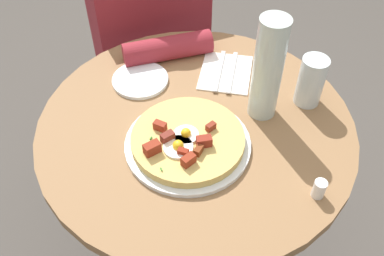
{
  "coord_description": "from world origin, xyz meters",
  "views": [
    {
      "loc": [
        0.29,
        0.69,
        1.53
      ],
      "look_at": [
        0.02,
        0.03,
        0.77
      ],
      "focal_mm": 40.12,
      "sensor_mm": 36.0,
      "label": 1
    }
  ],
  "objects": [
    {
      "name": "napkin",
      "position": [
        -0.15,
        -0.15,
        0.75
      ],
      "size": [
        0.21,
        0.22,
        0.0
      ],
      "primitive_type": "cube",
      "rotation": [
        0.0,
        0.0,
        1.0
      ],
      "color": "white",
      "rests_on": "dining_table"
    },
    {
      "name": "water_glass",
      "position": [
        -0.3,
        0.04,
        0.82
      ],
      "size": [
        0.07,
        0.07,
        0.14
      ],
      "primitive_type": "cylinder",
      "color": "silver",
      "rests_on": "dining_table"
    },
    {
      "name": "salt_shaker",
      "position": [
        -0.16,
        0.3,
        0.77
      ],
      "size": [
        0.03,
        0.03,
        0.05
      ],
      "primitive_type": "cylinder",
      "color": "white",
      "rests_on": "dining_table"
    },
    {
      "name": "breakfast_pizza",
      "position": [
        0.05,
        0.07,
        0.78
      ],
      "size": [
        0.27,
        0.27,
        0.05
      ],
      "color": "#D4B562",
      "rests_on": "pizza_plate"
    },
    {
      "name": "pizza_plate",
      "position": [
        0.05,
        0.07,
        0.76
      ],
      "size": [
        0.3,
        0.3,
        0.01
      ],
      "primitive_type": "cylinder",
      "color": "white",
      "rests_on": "dining_table"
    },
    {
      "name": "dining_table",
      "position": [
        0.0,
        0.0,
        0.57
      ],
      "size": [
        0.8,
        0.8,
        0.75
      ],
      "color": "olive",
      "rests_on": "ground_plane"
    },
    {
      "name": "water_bottle",
      "position": [
        -0.17,
        0.03,
        0.89
      ],
      "size": [
        0.07,
        0.07,
        0.28
      ],
      "primitive_type": "cylinder",
      "color": "silver",
      "rests_on": "dining_table"
    },
    {
      "name": "knife",
      "position": [
        -0.17,
        -0.14,
        0.76
      ],
      "size": [
        0.11,
        0.16,
        0.0
      ],
      "primitive_type": "cube",
      "rotation": [
        0.0,
        0.0,
        1.0
      ],
      "color": "silver",
      "rests_on": "napkin"
    },
    {
      "name": "fork",
      "position": [
        -0.14,
        -0.16,
        0.76
      ],
      "size": [
        0.11,
        0.16,
        0.0
      ],
      "primitive_type": "cube",
      "rotation": [
        0.0,
        0.0,
        1.0
      ],
      "color": "silver",
      "rests_on": "napkin"
    },
    {
      "name": "person_seated",
      "position": [
        -0.05,
        -0.55,
        0.51
      ],
      "size": [
        0.38,
        0.47,
        1.14
      ],
      "color": "#2D2D33",
      "rests_on": "ground_plane"
    },
    {
      "name": "bread_plate",
      "position": [
        0.08,
        -0.2,
        0.76
      ],
      "size": [
        0.16,
        0.16,
        0.01
      ],
      "primitive_type": "cylinder",
      "color": "white",
      "rests_on": "dining_table"
    }
  ]
}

